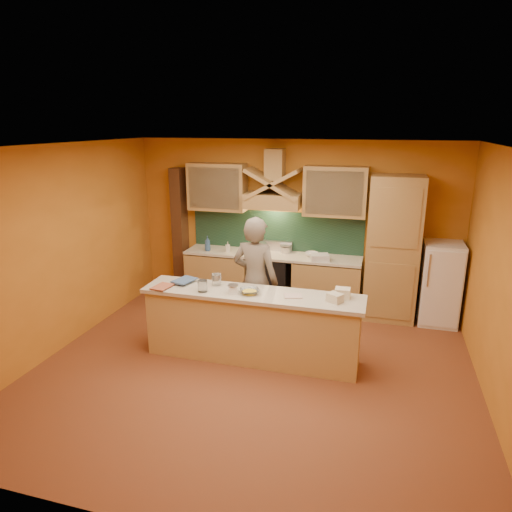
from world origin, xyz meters
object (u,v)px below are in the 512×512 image
(fridge, at_px, (440,284))
(stove, at_px, (272,280))
(kitchen_scale, at_px, (233,290))
(mixing_bowl, at_px, (250,291))
(person, at_px, (255,281))

(fridge, bearing_deg, stove, 180.00)
(stove, xyz_separation_m, kitchen_scale, (-0.02, -2.00, 0.54))
(kitchen_scale, bearing_deg, stove, 68.64)
(stove, distance_m, mixing_bowl, 2.03)
(mixing_bowl, bearing_deg, person, 97.80)
(mixing_bowl, bearing_deg, stove, 95.40)
(stove, xyz_separation_m, person, (0.11, -1.42, 0.47))
(person, relative_size, mixing_bowl, 7.41)
(person, xyz_separation_m, kitchen_scale, (-0.13, -0.58, 0.07))
(stove, relative_size, person, 0.49)
(fridge, distance_m, kitchen_scale, 3.40)
(kitchen_scale, xyz_separation_m, mixing_bowl, (0.21, 0.05, -0.02))
(stove, distance_m, person, 1.50)
(stove, relative_size, kitchen_scale, 7.93)
(kitchen_scale, bearing_deg, fridge, 15.61)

